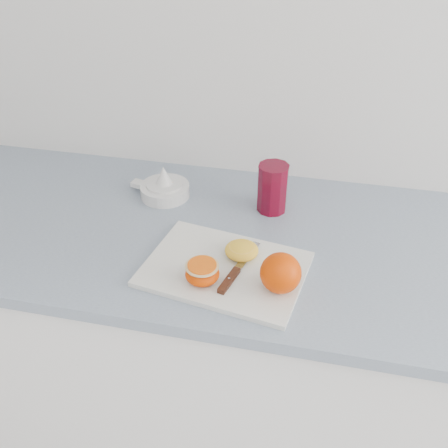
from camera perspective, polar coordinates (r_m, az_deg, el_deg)
name	(u,v)px	position (r m, az deg, el deg)	size (l,w,h in m)	color
counter	(219,353)	(1.50, -0.60, -14.56)	(2.62, 0.64, 0.89)	white
cutting_board	(225,269)	(1.08, 0.08, -5.16)	(0.34, 0.24, 0.01)	silver
whole_orange	(281,273)	(1.00, 6.49, -5.59)	(0.08, 0.08, 0.08)	#F04100
half_orange	(202,273)	(1.02, -2.50, -5.59)	(0.07, 0.07, 0.04)	#F04100
squeezed_shell	(242,250)	(1.09, 2.03, -3.00)	(0.07, 0.07, 0.03)	gold
paring_knife	(233,276)	(1.04, 0.98, -5.92)	(0.06, 0.18, 0.01)	#452013
citrus_juicer	(164,188)	(1.32, -6.84, 4.12)	(0.16, 0.13, 0.09)	white
red_tumbler	(272,190)	(1.25, 5.56, 3.92)	(0.08, 0.08, 0.13)	maroon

